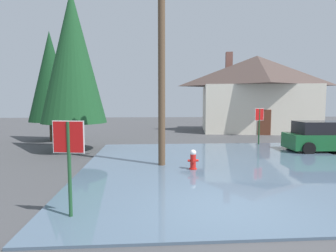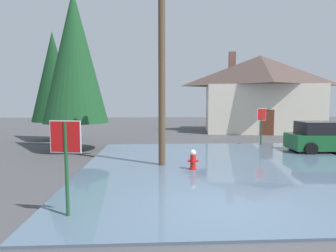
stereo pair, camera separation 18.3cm
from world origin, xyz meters
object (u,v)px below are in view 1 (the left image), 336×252
at_px(fire_hydrant, 193,160).
at_px(pine_tree_mid_left, 73,57).
at_px(stop_sign_far, 259,119).
at_px(house, 256,92).
at_px(stop_sign_near, 69,149).
at_px(pine_tree_tall_left, 51,77).
at_px(parked_car, 324,137).
at_px(utility_pole, 162,62).

relative_size(fire_hydrant, pine_tree_mid_left, 0.10).
bearing_deg(stop_sign_far, house, 70.09).
height_order(stop_sign_near, pine_tree_tall_left, pine_tree_tall_left).
bearing_deg(parked_car, stop_sign_near, -144.99).
relative_size(stop_sign_far, parked_car, 0.54).
distance_m(fire_hydrant, pine_tree_tall_left, 12.55).
relative_size(parked_car, pine_tree_mid_left, 0.49).
distance_m(stop_sign_near, utility_pole, 6.02).
xyz_separation_m(parked_car, pine_tree_mid_left, (-13.12, 1.15, 4.18)).
distance_m(stop_sign_near, parked_car, 13.37).
bearing_deg(parked_car, utility_pole, -162.56).
distance_m(parked_car, pine_tree_mid_left, 13.81).
relative_size(pine_tree_tall_left, pine_tree_mid_left, 0.86).
height_order(stop_sign_near, fire_hydrant, stop_sign_near).
xyz_separation_m(house, pine_tree_mid_left, (-13.39, -9.08, 1.50)).
bearing_deg(house, pine_tree_tall_left, -162.49).
bearing_deg(pine_tree_tall_left, stop_sign_far, -12.42).
relative_size(stop_sign_near, utility_pole, 0.28).
bearing_deg(stop_sign_far, utility_pole, -140.33).
xyz_separation_m(stop_sign_near, pine_tree_mid_left, (-2.19, 8.80, 3.36)).
bearing_deg(fire_hydrant, pine_tree_tall_left, 133.11).
relative_size(utility_pole, house, 0.75).
height_order(stop_sign_near, parked_car, stop_sign_near).
distance_m(stop_sign_far, pine_tree_mid_left, 11.11).
distance_m(fire_hydrant, utility_pole, 4.04).
bearing_deg(pine_tree_tall_left, utility_pole, -48.49).
bearing_deg(house, utility_pole, -124.61).
bearing_deg(house, pine_tree_mid_left, -145.87).
bearing_deg(pine_tree_mid_left, pine_tree_tall_left, 122.19).
relative_size(stop_sign_near, fire_hydrant, 2.72).
distance_m(stop_sign_near, stop_sign_far, 13.00).
bearing_deg(fire_hydrant, house, 60.50).
bearing_deg(parked_car, fire_hydrant, -154.83).
bearing_deg(stop_sign_near, parked_car, 35.01).
xyz_separation_m(utility_pole, house, (8.94, 12.95, -0.74)).
relative_size(stop_sign_near, pine_tree_mid_left, 0.26).
bearing_deg(pine_tree_mid_left, stop_sign_near, -76.04).
height_order(stop_sign_near, utility_pole, utility_pole).
xyz_separation_m(fire_hydrant, stop_sign_far, (4.91, 5.84, 1.19)).
distance_m(utility_pole, house, 15.75).
height_order(stop_sign_far, house, house).
bearing_deg(stop_sign_near, stop_sign_far, 50.09).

